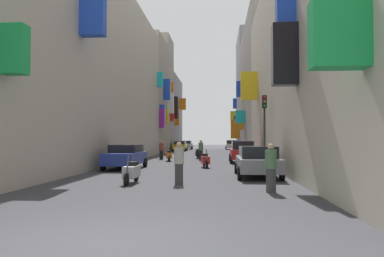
{
  "coord_description": "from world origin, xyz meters",
  "views": [
    {
      "loc": [
        1.94,
        -5.82,
        1.76
      ],
      "look_at": [
        -1.1,
        33.32,
        2.91
      ],
      "focal_mm": 33.24,
      "sensor_mm": 36.0,
      "label": 1
    }
  ],
  "objects_px": {
    "parked_car_yellow": "(180,146)",
    "pedestrian_crossing": "(201,150)",
    "parked_car_red": "(242,152)",
    "scooter_silver": "(132,172)",
    "parked_car_grey": "(257,161)",
    "scooter_red": "(205,160)",
    "pedestrian_near_left": "(179,163)",
    "scooter_black": "(198,153)",
    "pedestrian_mid_street": "(161,150)",
    "scooter_white": "(235,150)",
    "parked_car_silver": "(186,145)",
    "traffic_light_near_corner": "(265,119)",
    "scooter_orange": "(169,155)",
    "parked_car_blue": "(126,156)",
    "pedestrian_near_right": "(271,168)",
    "parked_car_white": "(231,145)"
  },
  "relations": [
    {
      "from": "parked_car_yellow",
      "to": "pedestrian_crossing",
      "type": "bearing_deg",
      "value": -79.19
    },
    {
      "from": "parked_car_red",
      "to": "scooter_silver",
      "type": "relative_size",
      "value": 2.03
    },
    {
      "from": "parked_car_grey",
      "to": "scooter_silver",
      "type": "distance_m",
      "value": 5.97
    },
    {
      "from": "scooter_red",
      "to": "pedestrian_crossing",
      "type": "distance_m",
      "value": 7.3
    },
    {
      "from": "scooter_silver",
      "to": "pedestrian_near_left",
      "type": "xyz_separation_m",
      "value": [
        1.89,
        -0.09,
        0.35
      ]
    },
    {
      "from": "scooter_black",
      "to": "pedestrian_mid_street",
      "type": "bearing_deg",
      "value": -153.05
    },
    {
      "from": "scooter_black",
      "to": "scooter_white",
      "type": "relative_size",
      "value": 0.95
    },
    {
      "from": "scooter_white",
      "to": "pedestrian_mid_street",
      "type": "relative_size",
      "value": 1.17
    },
    {
      "from": "parked_car_silver",
      "to": "scooter_silver",
      "type": "distance_m",
      "value": 45.78
    },
    {
      "from": "traffic_light_near_corner",
      "to": "scooter_orange",
      "type": "bearing_deg",
      "value": 134.2
    },
    {
      "from": "parked_car_red",
      "to": "pedestrian_crossing",
      "type": "bearing_deg",
      "value": 141.78
    },
    {
      "from": "scooter_white",
      "to": "pedestrian_near_left",
      "type": "distance_m",
      "value": 29.45
    },
    {
      "from": "parked_car_silver",
      "to": "scooter_white",
      "type": "bearing_deg",
      "value": -65.8
    },
    {
      "from": "parked_car_blue",
      "to": "parked_car_red",
      "type": "bearing_deg",
      "value": 40.13
    },
    {
      "from": "scooter_black",
      "to": "pedestrian_near_right",
      "type": "height_order",
      "value": "pedestrian_near_right"
    },
    {
      "from": "parked_car_yellow",
      "to": "traffic_light_near_corner",
      "type": "xyz_separation_m",
      "value": [
        8.31,
        -29.75,
        2.19
      ]
    },
    {
      "from": "parked_car_blue",
      "to": "scooter_orange",
      "type": "relative_size",
      "value": 2.15
    },
    {
      "from": "scooter_red",
      "to": "traffic_light_near_corner",
      "type": "relative_size",
      "value": 0.43
    },
    {
      "from": "parked_car_red",
      "to": "pedestrian_near_left",
      "type": "bearing_deg",
      "value": -104.22
    },
    {
      "from": "scooter_white",
      "to": "parked_car_grey",
      "type": "bearing_deg",
      "value": -90.28
    },
    {
      "from": "parked_car_yellow",
      "to": "pedestrian_near_right",
      "type": "xyz_separation_m",
      "value": [
        7.36,
        -38.93,
        0.04
      ]
    },
    {
      "from": "parked_car_red",
      "to": "pedestrian_near_right",
      "type": "bearing_deg",
      "value": -89.95
    },
    {
      "from": "pedestrian_mid_street",
      "to": "traffic_light_near_corner",
      "type": "height_order",
      "value": "traffic_light_near_corner"
    },
    {
      "from": "parked_car_grey",
      "to": "parked_car_red",
      "type": "bearing_deg",
      "value": 90.41
    },
    {
      "from": "scooter_orange",
      "to": "pedestrian_near_left",
      "type": "bearing_deg",
      "value": -80.29
    },
    {
      "from": "scooter_black",
      "to": "scooter_red",
      "type": "distance_m",
      "value": 10.02
    },
    {
      "from": "parked_car_red",
      "to": "pedestrian_crossing",
      "type": "relative_size",
      "value": 2.36
    },
    {
      "from": "parked_car_grey",
      "to": "scooter_silver",
      "type": "bearing_deg",
      "value": -150.98
    },
    {
      "from": "pedestrian_near_left",
      "to": "parked_car_grey",
      "type": "bearing_deg",
      "value": 41.87
    },
    {
      "from": "parked_car_grey",
      "to": "scooter_orange",
      "type": "bearing_deg",
      "value": 117.22
    },
    {
      "from": "parked_car_blue",
      "to": "scooter_black",
      "type": "relative_size",
      "value": 2.32
    },
    {
      "from": "scooter_white",
      "to": "pedestrian_crossing",
      "type": "distance_m",
      "value": 14.31
    },
    {
      "from": "parked_car_blue",
      "to": "scooter_white",
      "type": "xyz_separation_m",
      "value": [
        7.38,
        22.47,
        -0.29
      ]
    },
    {
      "from": "parked_car_white",
      "to": "pedestrian_near_right",
      "type": "distance_m",
      "value": 47.74
    },
    {
      "from": "parked_car_grey",
      "to": "pedestrian_crossing",
      "type": "height_order",
      "value": "pedestrian_crossing"
    },
    {
      "from": "scooter_black",
      "to": "scooter_orange",
      "type": "relative_size",
      "value": 0.93
    },
    {
      "from": "parked_car_blue",
      "to": "pedestrian_near_right",
      "type": "distance_m",
      "value": 11.24
    },
    {
      "from": "parked_car_grey",
      "to": "parked_car_yellow",
      "type": "bearing_deg",
      "value": 102.28
    },
    {
      "from": "parked_car_silver",
      "to": "parked_car_grey",
      "type": "bearing_deg",
      "value": -80.3
    },
    {
      "from": "scooter_white",
      "to": "traffic_light_near_corner",
      "type": "height_order",
      "value": "traffic_light_near_corner"
    },
    {
      "from": "pedestrian_mid_street",
      "to": "scooter_red",
      "type": "bearing_deg",
      "value": -63.89
    },
    {
      "from": "pedestrian_mid_street",
      "to": "scooter_silver",
      "type": "bearing_deg",
      "value": -84.7
    },
    {
      "from": "scooter_silver",
      "to": "parked_car_blue",
      "type": "bearing_deg",
      "value": 106.93
    },
    {
      "from": "parked_car_red",
      "to": "scooter_black",
      "type": "bearing_deg",
      "value": 124.23
    },
    {
      "from": "pedestrian_mid_street",
      "to": "traffic_light_near_corner",
      "type": "distance_m",
      "value": 12.12
    },
    {
      "from": "scooter_orange",
      "to": "pedestrian_mid_street",
      "type": "relative_size",
      "value": 1.2
    },
    {
      "from": "parked_car_white",
      "to": "scooter_orange",
      "type": "bearing_deg",
      "value": -100.62
    },
    {
      "from": "parked_car_silver",
      "to": "pedestrian_crossing",
      "type": "bearing_deg",
      "value": -82.44
    },
    {
      "from": "parked_car_grey",
      "to": "parked_car_silver",
      "type": "distance_m",
      "value": 43.46
    },
    {
      "from": "parked_car_red",
      "to": "pedestrian_crossing",
      "type": "distance_m",
      "value": 4.08
    }
  ]
}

